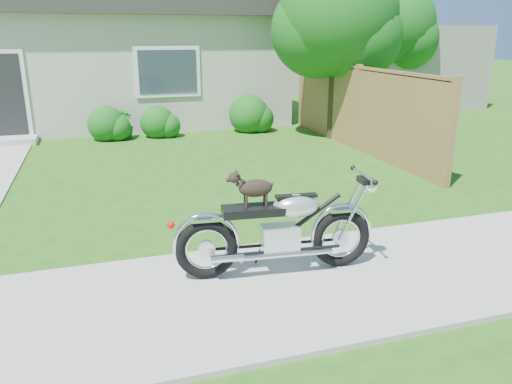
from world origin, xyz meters
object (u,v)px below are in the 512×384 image
Objects in this scene: tree_far at (397,29)px; potted_plant_right at (125,124)px; house at (68,47)px; motorcycle_with_dog at (279,228)px; fence at (357,108)px; tree_near at (343,22)px.

tree_far reaches higher than potted_plant_right.
house is 5.67× the size of motorcycle_with_dog.
house is at bearing 107.84° from motorcycle_with_dog.
motorcycle_with_dog is at bearing -78.26° from house.
motorcycle_with_dog reaches higher than potted_plant_right.
house is at bearing 135.26° from fence.
tree_near is at bearing -17.43° from potted_plant_right.
tree_near is at bearing -136.41° from tree_far.
fence is 6.43m from tree_far.
tree_far is 5.74× the size of potted_plant_right.
house reaches higher than tree_near.
tree_near is 1.05× the size of tree_far.
house is 1.90× the size of fence.
house is at bearing 171.84° from tree_far.
fence is 1.58× the size of tree_far.
tree_near is at bearing -38.14° from house.
potted_plant_right is (-5.00, 2.80, -0.57)m from fence.
house is 4.09m from potted_plant_right.
tree_near is 1.98× the size of motorcycle_with_dog.
tree_far is 9.43m from potted_plant_right.
fence is 2.22m from tree_near.
house reaches higher than fence.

